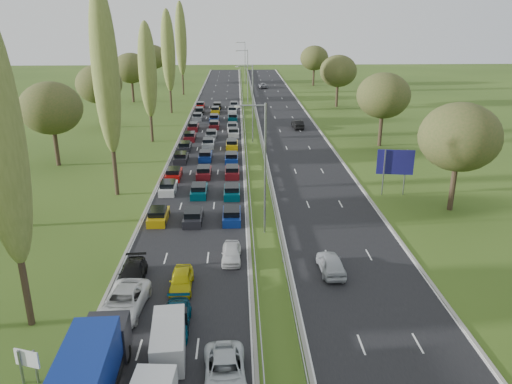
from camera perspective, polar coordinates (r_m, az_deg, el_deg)
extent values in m
plane|color=#304A17|center=(81.62, -0.42, 6.06)|extent=(260.00, 260.00, 0.00)
cube|color=black|center=(84.13, -5.10, 6.40)|extent=(10.50, 215.00, 0.04)
cube|color=black|center=(84.51, 4.14, 6.48)|extent=(10.50, 215.00, 0.04)
cube|color=gray|center=(83.90, -1.26, 6.82)|extent=(0.06, 215.00, 0.32)
cube|color=gray|center=(83.97, 0.32, 6.83)|extent=(0.06, 215.00, 0.32)
cylinder|color=gray|center=(44.35, 1.04, 2.47)|extent=(0.18, 0.18, 12.00)
cylinder|color=gray|center=(78.46, -0.38, 9.99)|extent=(0.18, 0.18, 12.00)
cylinder|color=gray|center=(113.11, -0.95, 12.93)|extent=(0.18, 0.18, 12.00)
cylinder|color=gray|center=(147.93, -1.26, 14.48)|extent=(0.18, 0.18, 12.00)
cylinder|color=#2D2116|center=(35.00, -25.05, -8.59)|extent=(0.44, 0.44, 7.20)
cylinder|color=#2D2116|center=(57.06, -15.89, 3.48)|extent=(0.44, 0.44, 7.92)
ellipsoid|color=olive|center=(55.30, -16.84, 13.16)|extent=(2.80, 2.80, 17.60)
cylinder|color=#2D2116|center=(81.05, -11.89, 7.90)|extent=(0.44, 0.44, 6.48)
ellipsoid|color=olive|center=(79.89, -12.29, 13.46)|extent=(2.80, 2.80, 14.40)
cylinder|color=#2D2116|center=(105.36, -9.73, 10.85)|extent=(0.44, 0.44, 7.20)
ellipsoid|color=olive|center=(104.43, -10.01, 15.62)|extent=(2.80, 2.80, 16.00)
cylinder|color=#2D2116|center=(129.93, -8.36, 12.68)|extent=(0.44, 0.44, 7.92)
ellipsoid|color=olive|center=(129.16, -8.58, 16.94)|extent=(2.80, 2.80, 17.60)
cylinder|color=#2D2116|center=(71.58, -21.84, 4.72)|extent=(0.56, 0.56, 4.84)
ellipsoid|color=#38471E|center=(70.55, -22.38, 8.86)|extent=(8.00, 8.00, 6.80)
cylinder|color=#2D2116|center=(94.00, -17.17, 8.51)|extent=(0.56, 0.56, 4.84)
ellipsoid|color=#38471E|center=(93.21, -17.50, 11.69)|extent=(8.00, 8.00, 6.80)
cylinder|color=#2D2116|center=(120.93, -13.90, 11.09)|extent=(0.56, 0.56, 4.84)
ellipsoid|color=#38471E|center=(120.32, -14.11, 13.57)|extent=(8.00, 8.00, 6.80)
cylinder|color=#2D2116|center=(152.17, -11.55, 12.89)|extent=(0.56, 0.56, 4.84)
ellipsoid|color=#38471E|center=(151.69, -11.69, 14.87)|extent=(8.00, 8.00, 6.80)
cylinder|color=#2D2116|center=(54.73, 21.55, 0.48)|extent=(0.56, 0.56, 4.84)
ellipsoid|color=#38471E|center=(53.37, 22.25, 5.84)|extent=(8.00, 8.00, 6.80)
cylinder|color=#2D2116|center=(79.25, 14.04, 6.87)|extent=(0.56, 0.56, 4.84)
ellipsoid|color=#38471E|center=(78.32, 14.36, 10.63)|extent=(8.00, 8.00, 6.80)
cylinder|color=#2D2116|center=(112.73, 9.23, 10.82)|extent=(0.56, 0.56, 4.84)
ellipsoid|color=#38471E|center=(112.08, 9.38, 13.49)|extent=(8.00, 8.00, 6.80)
cylinder|color=#2D2116|center=(146.93, 6.59, 12.93)|extent=(0.56, 0.56, 4.84)
ellipsoid|color=#38471E|center=(146.42, 6.68, 14.98)|extent=(8.00, 8.00, 6.80)
cube|color=#BF990C|center=(49.63, -11.08, -2.83)|extent=(1.75, 4.00, 0.80)
cube|color=silver|center=(57.49, -9.99, 0.38)|extent=(1.75, 4.00, 0.80)
cube|color=#A50C0A|center=(62.31, -9.37, 1.93)|extent=(1.75, 4.00, 0.80)
cube|color=black|center=(69.34, -8.55, 3.78)|extent=(1.75, 4.00, 0.80)
cube|color=black|center=(75.23, -8.13, 5.04)|extent=(1.75, 4.00, 0.80)
cube|color=#590F14|center=(81.50, -7.55, 6.19)|extent=(1.75, 4.00, 0.80)
cube|color=#590F14|center=(88.86, -7.17, 7.32)|extent=(1.75, 4.00, 0.80)
cube|color=slate|center=(97.72, -6.69, 8.45)|extent=(1.75, 4.00, 0.80)
cube|color=black|center=(103.84, -6.47, 9.11)|extent=(1.75, 4.00, 0.80)
cube|color=#A50C0A|center=(110.61, -6.36, 9.75)|extent=(1.75, 4.00, 0.80)
cube|color=black|center=(48.88, -7.18, -2.96)|extent=(1.75, 4.00, 0.80)
cube|color=#053F4C|center=(55.98, -6.51, 0.03)|extent=(1.75, 4.00, 0.80)
cube|color=#590F14|center=(62.56, -5.97, 2.16)|extent=(1.75, 4.00, 0.80)
cube|color=navy|center=(69.92, -5.80, 4.03)|extent=(1.75, 4.00, 0.80)
cube|color=#B2B7BC|center=(77.04, -5.47, 5.50)|extent=(1.75, 4.00, 0.80)
cube|color=slate|center=(82.60, -5.11, 6.46)|extent=(1.75, 4.00, 0.80)
cube|color=#590F14|center=(90.06, -4.80, 7.57)|extent=(1.75, 4.00, 0.80)
cube|color=navy|center=(95.99, -4.80, 8.31)|extent=(1.75, 4.00, 0.80)
cube|color=#BF990C|center=(104.33, -4.65, 9.22)|extent=(1.75, 4.00, 0.80)
cube|color=black|center=(109.51, -4.44, 9.71)|extent=(1.75, 4.00, 0.80)
cube|color=navy|center=(48.87, -2.79, -2.82)|extent=(1.75, 4.00, 0.80)
cube|color=#053F4C|center=(55.44, -2.77, -0.06)|extent=(1.75, 4.00, 0.80)
cube|color=#590F14|center=(62.47, -2.73, 2.22)|extent=(1.75, 4.00, 0.80)
cube|color=navy|center=(68.58, -2.82, 3.80)|extent=(1.75, 4.00, 0.80)
cube|color=#BF990C|center=(75.86, -2.76, 5.34)|extent=(1.75, 4.00, 0.80)
cube|color=silver|center=(83.90, -2.58, 6.73)|extent=(1.75, 4.00, 0.80)
cube|color=silver|center=(88.26, -2.72, 7.36)|extent=(1.75, 4.00, 0.80)
cube|color=#053F4C|center=(96.52, -2.67, 8.42)|extent=(1.75, 4.00, 0.80)
cube|color=silver|center=(104.02, -2.72, 9.23)|extent=(1.75, 4.00, 0.80)
cube|color=#B2B7BC|center=(110.41, -2.52, 9.83)|extent=(1.75, 4.00, 0.80)
imported|color=silver|center=(35.53, -14.85, -12.04)|extent=(3.06, 5.81, 1.56)
imported|color=black|center=(39.07, -13.93, -9.05)|extent=(2.12, 4.74, 1.35)
imported|color=#053C55|center=(33.27, -9.17, -14.19)|extent=(1.87, 4.52, 1.31)
imported|color=#B4AD0C|center=(37.49, -8.52, -9.93)|extent=(1.67, 4.06, 1.38)
imported|color=silver|center=(28.90, -3.56, -19.80)|extent=(2.53, 5.07, 1.38)
imported|color=silver|center=(41.13, -2.83, -6.96)|extent=(1.62, 3.91, 1.33)
imported|color=#B1B5BB|center=(39.68, 8.58, -8.07)|extent=(1.90, 4.46, 1.50)
imported|color=black|center=(89.63, 4.79, 7.73)|extent=(1.87, 4.68, 1.51)
imported|color=gray|center=(141.40, 0.80, 12.09)|extent=(2.46, 4.99, 1.36)
cube|color=navy|center=(27.16, -19.04, -19.30)|extent=(2.41, 6.54, 2.46)
cube|color=black|center=(30.99, -16.60, -15.64)|extent=(2.35, 2.12, 2.20)
cylinder|color=black|center=(31.49, -16.47, -17.36)|extent=(2.02, 1.00, 1.00)
cube|color=silver|center=(30.97, -9.96, -16.34)|extent=(1.88, 4.71, 1.88)
cube|color=black|center=(32.71, -9.48, -14.36)|extent=(1.84, 0.75, 1.51)
cylinder|color=black|center=(32.69, -10.99, -15.71)|extent=(0.24, 0.64, 0.64)
cylinder|color=black|center=(30.08, -8.67, -19.09)|extent=(0.24, 0.64, 0.64)
cylinder|color=gray|center=(31.31, -25.28, -17.64)|extent=(0.16, 0.16, 2.10)
cylinder|color=gray|center=(31.01, -23.86, -17.79)|extent=(0.16, 0.16, 2.10)
cube|color=silver|center=(30.84, -24.72, -16.89)|extent=(1.45, 0.57, 1.00)
cylinder|color=gray|center=(56.92, 14.38, 2.15)|extent=(0.16, 0.16, 5.20)
cylinder|color=gray|center=(57.65, 16.67, 2.15)|extent=(0.16, 0.16, 5.20)
cube|color=navy|center=(56.94, 15.64, 3.30)|extent=(3.97, 0.67, 2.80)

